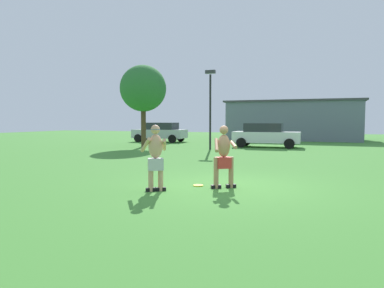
{
  "coord_description": "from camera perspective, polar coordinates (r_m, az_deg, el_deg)",
  "views": [
    {
      "loc": [
        2.33,
        -9.08,
        1.78
      ],
      "look_at": [
        -0.81,
        -0.73,
        1.17
      ],
      "focal_mm": 32.54,
      "sensor_mm": 36.0,
      "label": 1
    }
  ],
  "objects": [
    {
      "name": "outbuilding_behind_lot",
      "position": [
        33.54,
        16.29,
        3.75
      ],
      "size": [
        11.72,
        6.56,
        3.52
      ],
      "color": "slate",
      "rests_on": "ground_plane"
    },
    {
      "name": "tree_left_field",
      "position": [
        23.44,
        -8.01,
        8.95
      ],
      "size": [
        3.04,
        3.04,
        5.4
      ],
      "color": "#4C3823",
      "rests_on": "ground_plane"
    },
    {
      "name": "player_with_cap",
      "position": [
        8.71,
        -6.0,
        -1.77
      ],
      "size": [
        0.78,
        0.73,
        1.68
      ],
      "color": "black",
      "rests_on": "ground_plane"
    },
    {
      "name": "lamp_post",
      "position": [
        21.02,
        3.02,
        7.23
      ],
      "size": [
        0.6,
        0.24,
        4.75
      ],
      "color": "black",
      "rests_on": "ground_plane"
    },
    {
      "name": "frisbee",
      "position": [
        9.49,
        1.02,
        -6.8
      ],
      "size": [
        0.28,
        0.28,
        0.03
      ],
      "primitive_type": "cylinder",
      "color": "yellow",
      "rests_on": "ground_plane"
    },
    {
      "name": "car_silver_far_end",
      "position": [
        28.65,
        -5.23,
        2.0
      ],
      "size": [
        4.34,
        2.09,
        1.58
      ],
      "color": "silver",
      "rests_on": "ground_plane"
    },
    {
      "name": "ground_plane",
      "position": [
        9.54,
        6.16,
        -6.83
      ],
      "size": [
        80.0,
        80.0,
        0.0
      ],
      "primitive_type": "plane",
      "color": "#428433"
    },
    {
      "name": "car_white_near_post",
      "position": [
        23.4,
        11.98,
        1.51
      ],
      "size": [
        4.36,
        2.14,
        1.58
      ],
      "color": "white",
      "rests_on": "ground_plane"
    },
    {
      "name": "player_in_red",
      "position": [
        9.1,
        5.23,
        -1.88
      ],
      "size": [
        0.72,
        0.8,
        1.64
      ],
      "color": "black",
      "rests_on": "ground_plane"
    }
  ]
}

